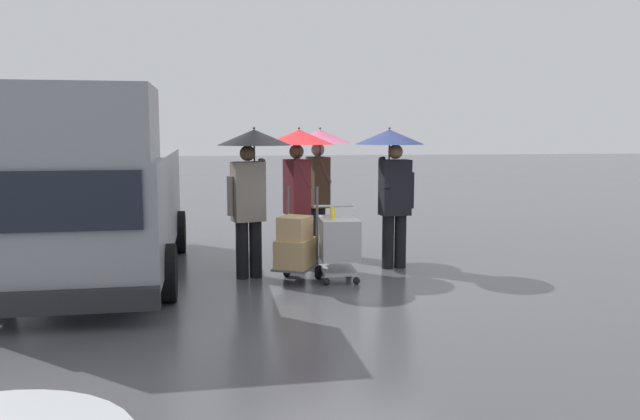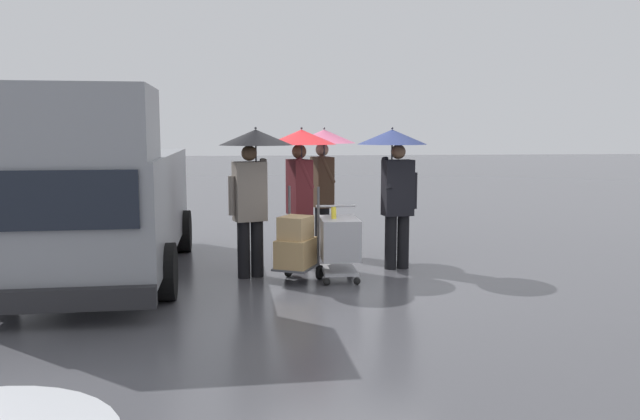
{
  "view_description": "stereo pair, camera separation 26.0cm",
  "coord_description": "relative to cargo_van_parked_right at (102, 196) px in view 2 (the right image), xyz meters",
  "views": [
    {
      "loc": [
        1.67,
        8.48,
        2.1
      ],
      "look_at": [
        0.51,
        0.26,
        1.05
      ],
      "focal_mm": 35.54,
      "sensor_mm": 36.0,
      "label": 1
    },
    {
      "loc": [
        1.42,
        8.52,
        2.1
      ],
      "look_at": [
        0.51,
        0.26,
        1.05
      ],
      "focal_mm": 35.54,
      "sensor_mm": 36.0,
      "label": 2
    }
  ],
  "objects": [
    {
      "name": "pedestrian_far_side",
      "position": [
        -3.28,
        -1.28,
        0.41
      ],
      "size": [
        1.04,
        1.04,
        2.15
      ],
      "color": "black",
      "rests_on": "ground"
    },
    {
      "name": "ground_plane",
      "position": [
        -3.5,
        0.63,
        -1.18
      ],
      "size": [
        90.0,
        90.0,
        0.0
      ],
      "primitive_type": "plane",
      "color": "#4C4C51"
    },
    {
      "name": "pedestrian_white_side",
      "position": [
        -2.12,
        0.16,
        0.41
      ],
      "size": [
        1.04,
        1.04,
        2.15
      ],
      "color": "black",
      "rests_on": "ground"
    },
    {
      "name": "pedestrian_pink_side",
      "position": [
        -4.23,
        -0.17,
        0.39
      ],
      "size": [
        1.04,
        1.04,
        2.15
      ],
      "color": "black",
      "rests_on": "ground"
    },
    {
      "name": "pedestrian_black_side",
      "position": [
        -2.83,
        -0.36,
        0.41
      ],
      "size": [
        1.04,
        1.04,
        2.15
      ],
      "color": "black",
      "rests_on": "ground"
    },
    {
      "name": "shopping_cart_vendor",
      "position": [
        -3.31,
        0.48,
        -0.61
      ],
      "size": [
        0.58,
        0.82,
        1.04
      ],
      "color": "#B2B2B7",
      "rests_on": "ground"
    },
    {
      "name": "cargo_van_parked_right",
      "position": [
        0.0,
        0.0,
        0.0
      ],
      "size": [
        2.34,
        5.4,
        2.6
      ],
      "color": "gray",
      "rests_on": "ground"
    },
    {
      "name": "slush_patch_far_side",
      "position": [
        0.93,
        -0.91,
        -1.18
      ],
      "size": [
        2.94,
        2.94,
        0.01
      ],
      "primitive_type": "cylinder",
      "color": "#999BA0",
      "rests_on": "ground"
    },
    {
      "name": "hand_dolly_boxes",
      "position": [
        -2.7,
        0.55,
        -0.66
      ],
      "size": [
        0.77,
        0.85,
        1.32
      ],
      "color": "#515156",
      "rests_on": "ground"
    }
  ]
}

